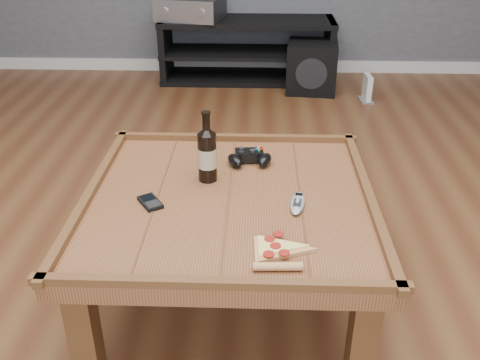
{
  "coord_description": "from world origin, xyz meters",
  "views": [
    {
      "loc": [
        0.1,
        -1.61,
        1.38
      ],
      "look_at": [
        0.04,
        -0.0,
        0.52
      ],
      "focal_mm": 40.0,
      "sensor_mm": 36.0,
      "label": 1
    }
  ],
  "objects_px": {
    "beer_bottle": "(207,153)",
    "pizza_slice": "(276,251)",
    "smartphone": "(150,202)",
    "subwoofer": "(312,67)",
    "game_console": "(367,89)",
    "game_controller": "(250,158)",
    "coffee_table": "(229,211)",
    "remote_control": "(298,203)",
    "av_receiver": "(190,8)",
    "media_console": "(247,51)"
  },
  "relations": [
    {
      "from": "beer_bottle",
      "to": "pizza_slice",
      "type": "height_order",
      "value": "beer_bottle"
    },
    {
      "from": "smartphone",
      "to": "subwoofer",
      "type": "bearing_deg",
      "value": 39.71
    },
    {
      "from": "game_console",
      "to": "game_controller",
      "type": "bearing_deg",
      "value": -116.69
    },
    {
      "from": "coffee_table",
      "to": "subwoofer",
      "type": "relative_size",
      "value": 2.5
    },
    {
      "from": "game_controller",
      "to": "beer_bottle",
      "type": "bearing_deg",
      "value": -142.57
    },
    {
      "from": "subwoofer",
      "to": "game_console",
      "type": "relative_size",
      "value": 2.06
    },
    {
      "from": "subwoofer",
      "to": "game_console",
      "type": "height_order",
      "value": "subwoofer"
    },
    {
      "from": "remote_control",
      "to": "av_receiver",
      "type": "relative_size",
      "value": 0.29
    },
    {
      "from": "coffee_table",
      "to": "game_controller",
      "type": "height_order",
      "value": "game_controller"
    },
    {
      "from": "av_receiver",
      "to": "subwoofer",
      "type": "bearing_deg",
      "value": -3.26
    },
    {
      "from": "pizza_slice",
      "to": "media_console",
      "type": "bearing_deg",
      "value": 90.45
    },
    {
      "from": "game_console",
      "to": "pizza_slice",
      "type": "bearing_deg",
      "value": -110.04
    },
    {
      "from": "coffee_table",
      "to": "beer_bottle",
      "type": "height_order",
      "value": "beer_bottle"
    },
    {
      "from": "media_console",
      "to": "game_controller",
      "type": "height_order",
      "value": "game_controller"
    },
    {
      "from": "pizza_slice",
      "to": "subwoofer",
      "type": "distance_m",
      "value": 2.86
    },
    {
      "from": "pizza_slice",
      "to": "remote_control",
      "type": "bearing_deg",
      "value": 71.33
    },
    {
      "from": "smartphone",
      "to": "subwoofer",
      "type": "distance_m",
      "value": 2.68
    },
    {
      "from": "coffee_table",
      "to": "game_controller",
      "type": "bearing_deg",
      "value": 75.72
    },
    {
      "from": "coffee_table",
      "to": "smartphone",
      "type": "relative_size",
      "value": 8.72
    },
    {
      "from": "game_controller",
      "to": "pizza_slice",
      "type": "xyz_separation_m",
      "value": [
        0.09,
        -0.59,
        -0.02
      ]
    },
    {
      "from": "coffee_table",
      "to": "game_console",
      "type": "relative_size",
      "value": 5.15
    },
    {
      "from": "beer_bottle",
      "to": "av_receiver",
      "type": "bearing_deg",
      "value": 97.97
    },
    {
      "from": "media_console",
      "to": "smartphone",
      "type": "height_order",
      "value": "media_console"
    },
    {
      "from": "remote_control",
      "to": "game_console",
      "type": "bearing_deg",
      "value": 82.4
    },
    {
      "from": "remote_control",
      "to": "av_receiver",
      "type": "bearing_deg",
      "value": 112.5
    },
    {
      "from": "subwoofer",
      "to": "beer_bottle",
      "type": "bearing_deg",
      "value": -98.46
    },
    {
      "from": "beer_bottle",
      "to": "remote_control",
      "type": "bearing_deg",
      "value": -29.11
    },
    {
      "from": "coffee_table",
      "to": "beer_bottle",
      "type": "relative_size",
      "value": 3.86
    },
    {
      "from": "coffee_table",
      "to": "smartphone",
      "type": "xyz_separation_m",
      "value": [
        -0.27,
        -0.06,
        0.07
      ]
    },
    {
      "from": "smartphone",
      "to": "game_console",
      "type": "relative_size",
      "value": 0.59
    },
    {
      "from": "beer_bottle",
      "to": "game_controller",
      "type": "distance_m",
      "value": 0.22
    },
    {
      "from": "remote_control",
      "to": "smartphone",
      "type": "bearing_deg",
      "value": -170.7
    },
    {
      "from": "remote_control",
      "to": "game_console",
      "type": "distance_m",
      "value": 2.43
    },
    {
      "from": "media_console",
      "to": "pizza_slice",
      "type": "distance_m",
      "value": 3.09
    },
    {
      "from": "pizza_slice",
      "to": "beer_bottle",
      "type": "bearing_deg",
      "value": 115.43
    },
    {
      "from": "coffee_table",
      "to": "game_console",
      "type": "bearing_deg",
      "value": 68.02
    },
    {
      "from": "beer_bottle",
      "to": "coffee_table",
      "type": "bearing_deg",
      "value": -56.03
    },
    {
      "from": "beer_bottle",
      "to": "remote_control",
      "type": "xyz_separation_m",
      "value": [
        0.32,
        -0.18,
        -0.1
      ]
    },
    {
      "from": "game_controller",
      "to": "subwoofer",
      "type": "distance_m",
      "value": 2.3
    },
    {
      "from": "beer_bottle",
      "to": "av_receiver",
      "type": "distance_m",
      "value": 2.64
    },
    {
      "from": "game_controller",
      "to": "pizza_slice",
      "type": "height_order",
      "value": "game_controller"
    },
    {
      "from": "subwoofer",
      "to": "media_console",
      "type": "bearing_deg",
      "value": 159.39
    },
    {
      "from": "media_console",
      "to": "remote_control",
      "type": "relative_size",
      "value": 8.78
    },
    {
      "from": "coffee_table",
      "to": "remote_control",
      "type": "bearing_deg",
      "value": -12.63
    },
    {
      "from": "media_console",
      "to": "game_controller",
      "type": "xyz_separation_m",
      "value": [
        0.07,
        -2.49,
        0.23
      ]
    },
    {
      "from": "pizza_slice",
      "to": "av_receiver",
      "type": "height_order",
      "value": "av_receiver"
    },
    {
      "from": "coffee_table",
      "to": "beer_bottle",
      "type": "xyz_separation_m",
      "value": [
        -0.08,
        0.13,
        0.17
      ]
    },
    {
      "from": "smartphone",
      "to": "av_receiver",
      "type": "bearing_deg",
      "value": 60.42
    },
    {
      "from": "game_controller",
      "to": "remote_control",
      "type": "distance_m",
      "value": 0.36
    },
    {
      "from": "beer_bottle",
      "to": "media_console",
      "type": "bearing_deg",
      "value": 88.16
    }
  ]
}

